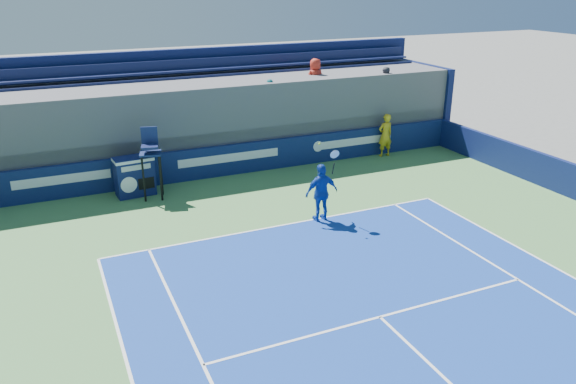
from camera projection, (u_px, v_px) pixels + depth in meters
name	position (u px, v px, depth m)	size (l,w,h in m)	color
ball_person	(385.00, 135.00, 23.72)	(0.67, 0.44, 1.83)	gold
back_hoarding	(229.00, 160.00, 21.56)	(20.40, 0.21, 1.20)	#0D1B4D
match_clock	(134.00, 175.00, 19.49)	(1.38, 0.84, 1.40)	#0F184C
umpire_chair	(151.00, 156.00, 18.97)	(0.85, 0.85, 2.48)	black
tennis_player	(322.00, 192.00, 17.37)	(1.09, 0.46, 2.57)	#143DA7
stadium_seating	(212.00, 117.00, 22.87)	(21.00, 4.05, 4.40)	#515156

